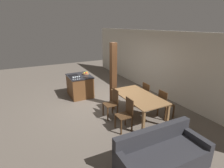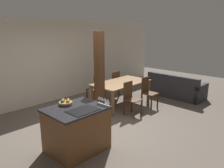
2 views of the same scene
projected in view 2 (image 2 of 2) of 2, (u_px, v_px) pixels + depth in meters
ground_plane at (102, 126)px, 5.56m from camera, size 16.00×16.00×0.00m
wall_back at (43, 62)px, 7.02m from camera, size 11.20×0.08×2.70m
kitchen_island at (77, 129)px, 4.36m from camera, size 1.13×0.92×0.91m
fruit_bowl at (66, 102)px, 4.42m from camera, size 0.27×0.27×0.11m
wine_glass_near at (108, 101)px, 4.31m from camera, size 0.06×0.06×0.15m
wine_glass_middle at (105, 100)px, 4.36m from camera, size 0.06×0.06×0.15m
wine_glass_far at (102, 99)px, 4.42m from camera, size 0.06×0.06×0.15m
wine_glass_end at (99, 98)px, 4.47m from camera, size 0.06×0.06×0.15m
dining_table at (121, 85)px, 6.93m from camera, size 1.89×1.02×0.76m
dining_chair_near_left at (131, 98)px, 6.19m from camera, size 0.40×0.40×0.95m
dining_chair_near_right at (148, 92)px, 6.78m from camera, size 0.40×0.40×0.95m
dining_chair_far_left at (96, 88)px, 7.17m from camera, size 0.40×0.40×0.95m
dining_chair_far_right at (113, 84)px, 7.76m from camera, size 0.40×0.40×0.95m
couch at (176, 89)px, 7.91m from camera, size 0.89×1.98×0.83m
timber_post at (99, 77)px, 5.77m from camera, size 0.20×0.20×2.34m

